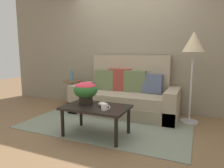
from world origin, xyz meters
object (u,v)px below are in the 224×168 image
object	(u,v)px
coffee_mug	(105,107)
table_vase	(72,76)
floor_lamp	(193,48)
potted_plant	(86,90)
couch	(125,96)
coffee_table	(96,110)
snack_bowl	(102,104)
side_table	(73,88)

from	to	relation	value
coffee_mug	table_vase	size ratio (longest dim) A/B	0.52
floor_lamp	potted_plant	xyz separation A→B (m)	(-1.44, -1.06, -0.65)
couch	coffee_table	bearing A→B (deg)	-90.16
floor_lamp	couch	bearing A→B (deg)	175.57
couch	table_vase	world-z (taller)	couch
potted_plant	snack_bowl	world-z (taller)	potted_plant
coffee_table	floor_lamp	xyz separation A→B (m)	(1.23, 1.14, 0.91)
floor_lamp	side_table	bearing A→B (deg)	176.37
side_table	table_vase	bearing A→B (deg)	166.98
coffee_table	floor_lamp	bearing A→B (deg)	42.89
side_table	table_vase	distance (m)	0.28
potted_plant	coffee_mug	xyz separation A→B (m)	(0.41, -0.20, -0.16)
floor_lamp	table_vase	world-z (taller)	floor_lamp
coffee_table	table_vase	world-z (taller)	table_vase
couch	floor_lamp	bearing A→B (deg)	-4.43
potted_plant	side_table	bearing A→B (deg)	131.68
coffee_mug	table_vase	distance (m)	2.09
floor_lamp	coffee_mug	world-z (taller)	floor_lamp
coffee_mug	snack_bowl	world-z (taller)	coffee_mug
table_vase	potted_plant	bearing A→B (deg)	-47.98
snack_bowl	table_vase	bearing A→B (deg)	137.98
couch	coffee_mug	xyz separation A→B (m)	(0.20, -1.36, 0.13)
floor_lamp	coffee_mug	xyz separation A→B (m)	(-1.03, -1.27, -0.81)
potted_plant	couch	bearing A→B (deg)	79.29
side_table	coffee_mug	xyz separation A→B (m)	(1.50, -1.43, 0.08)
coffee_table	snack_bowl	xyz separation A→B (m)	(0.08, 0.04, 0.09)
side_table	coffee_table	bearing A→B (deg)	-44.92
coffee_table	side_table	bearing A→B (deg)	135.08
coffee_mug	table_vase	bearing A→B (deg)	136.70
coffee_table	coffee_mug	size ratio (longest dim) A/B	7.09
potted_plant	table_vase	bearing A→B (deg)	132.02
side_table	potted_plant	world-z (taller)	potted_plant
side_table	floor_lamp	distance (m)	2.69
side_table	floor_lamp	bearing A→B (deg)	-3.63
couch	potted_plant	size ratio (longest dim) A/B	5.76
coffee_mug	coffee_table	bearing A→B (deg)	147.34
coffee_table	potted_plant	bearing A→B (deg)	160.21
coffee_table	potted_plant	world-z (taller)	potted_plant
coffee_table	table_vase	distance (m)	1.88
potted_plant	floor_lamp	bearing A→B (deg)	36.37
couch	coffee_table	world-z (taller)	couch
couch	table_vase	distance (m)	1.37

